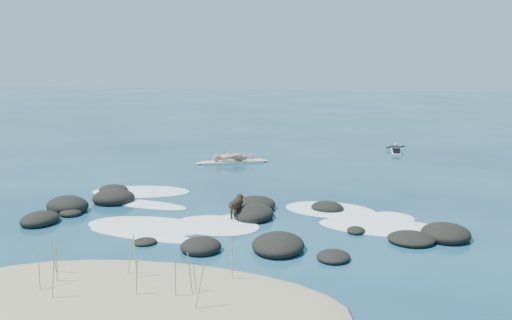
# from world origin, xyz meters

# --- Properties ---
(ground) EXTENTS (160.00, 160.00, 0.00)m
(ground) POSITION_xyz_m (0.00, 0.00, 0.00)
(ground) COLOR #0A2642
(ground) RESTS_ON ground
(sand_dune) EXTENTS (9.00, 4.40, 0.60)m
(sand_dune) POSITION_xyz_m (0.00, -8.20, 0.00)
(sand_dune) COLOR #9E8966
(sand_dune) RESTS_ON ground
(dune_grass) EXTENTS (4.01, 1.92, 1.11)m
(dune_grass) POSITION_xyz_m (-0.13, -8.13, 0.62)
(dune_grass) COLOR #9A9B4B
(dune_grass) RESTS_ON ground
(reef_rocks) EXTENTS (13.63, 6.93, 0.66)m
(reef_rocks) POSITION_xyz_m (-0.05, -2.04, 0.13)
(reef_rocks) COLOR black
(reef_rocks) RESTS_ON ground
(breaking_foam) EXTENTS (13.10, 7.18, 0.12)m
(breaking_foam) POSITION_xyz_m (0.48, -1.35, 0.01)
(breaking_foam) COLOR white
(breaking_foam) RESTS_ON ground
(standing_surfer_rig) EXTENTS (3.38, 1.92, 2.06)m
(standing_surfer_rig) POSITION_xyz_m (-2.33, 7.92, 0.81)
(standing_surfer_rig) COLOR beige
(standing_surfer_rig) RESTS_ON ground
(paddling_surfer_rig) EXTENTS (1.03, 2.29, 0.40)m
(paddling_surfer_rig) POSITION_xyz_m (5.50, 13.11, 0.14)
(paddling_surfer_rig) COLOR white
(paddling_surfer_rig) RESTS_ON ground
(dog) EXTENTS (0.33, 1.19, 0.75)m
(dog) POSITION_xyz_m (0.41, -1.67, 0.50)
(dog) COLOR black
(dog) RESTS_ON ground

